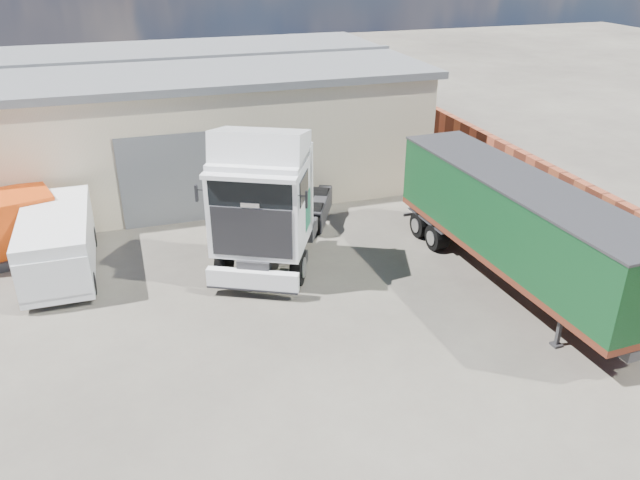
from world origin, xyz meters
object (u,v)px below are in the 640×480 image
object	(u,v)px
panel_van	(58,246)
orange_skip	(3,232)
box_trailer	(514,221)
tractor_unit	(269,205)

from	to	relation	value
panel_van	orange_skip	xyz separation A→B (m)	(-1.89, 2.01, -0.11)
panel_van	orange_skip	distance (m)	2.76
panel_van	orange_skip	bearing A→B (deg)	132.97
box_trailer	panel_van	xyz separation A→B (m)	(-13.84, 4.84, -1.08)
tractor_unit	box_trailer	world-z (taller)	tractor_unit
box_trailer	tractor_unit	bearing A→B (deg)	149.02
box_trailer	orange_skip	bearing A→B (deg)	153.62
tractor_unit	box_trailer	distance (m)	7.92
tractor_unit	orange_skip	size ratio (longest dim) A/B	1.93
tractor_unit	panel_van	distance (m)	7.02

